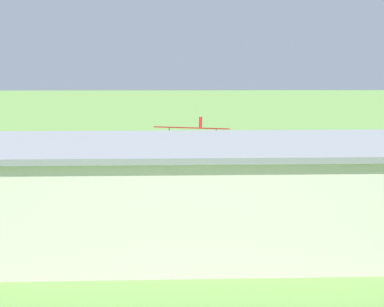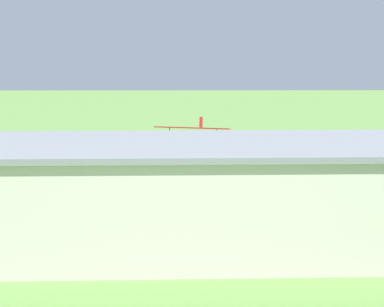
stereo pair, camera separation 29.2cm
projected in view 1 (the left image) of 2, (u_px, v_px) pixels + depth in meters
The scene contains 10 objects.
ground_plane at pixel (214, 167), 66.96m from camera, with size 400.00×400.00×0.00m, color #608C42.
hangar at pixel (189, 194), 37.79m from camera, with size 29.95×13.68×6.64m.
biplane at pixel (194, 136), 65.52m from camera, with size 8.44×7.28×3.74m.
car_green at pixel (30, 189), 51.41m from camera, with size 2.17×4.29×1.60m.
truck_flatbed_blue at pixel (341, 172), 54.52m from camera, with size 7.18×2.75×3.22m.
person_walking_on_apron at pixel (233, 175), 57.71m from camera, with size 0.38×0.38×1.60m.
person_watching_takeoff at pixel (260, 175), 57.46m from camera, with size 0.42×0.42×1.71m.
person_at_fence_line at pixel (290, 188), 51.66m from camera, with size 0.54×0.54×1.60m.
person_by_parked_cars at pixel (54, 179), 56.08m from camera, with size 0.43×0.43×1.63m.
person_crossing_taxiway at pixel (151, 176), 56.96m from camera, with size 0.44×0.44×1.68m.
Camera 1 is at (3.97, 65.92, 11.45)m, focal length 55.82 mm.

